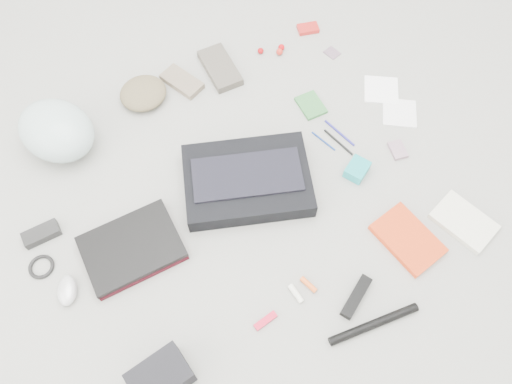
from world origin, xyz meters
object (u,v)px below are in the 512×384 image
camera_bag (161,378)px  accordion_wallet (357,170)px  messenger_bag (247,180)px  laptop (131,247)px  bike_helmet (56,131)px  book_red (408,239)px

camera_bag → accordion_wallet: (0.95, 0.27, -0.03)m
messenger_bag → accordion_wallet: messenger_bag is taller
messenger_bag → accordion_wallet: 0.41m
camera_bag → accordion_wallet: size_ratio=1.93×
messenger_bag → laptop: messenger_bag is taller
bike_helmet → book_red: (0.87, -1.02, -0.08)m
book_red → accordion_wallet: accordion_wallet is taller
book_red → accordion_wallet: bearing=81.8°
camera_bag → book_red: bearing=-5.7°
messenger_bag → book_red: size_ratio=1.93×
bike_helmet → laptop: bearing=-110.2°
messenger_bag → accordion_wallet: (0.38, -0.17, -0.02)m
messenger_bag → bike_helmet: bike_helmet is taller
bike_helmet → book_red: 1.34m
messenger_bag → accordion_wallet: bearing=-0.1°
laptop → book_red: bearing=-25.4°
messenger_bag → laptop: bearing=-154.9°
accordion_wallet → camera_bag: bearing=171.2°
bike_helmet → camera_bag: (-0.07, -0.98, -0.04)m
bike_helmet → book_red: size_ratio=1.30×
laptop → bike_helmet: bearing=98.2°
messenger_bag → book_red: bearing=-29.1°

